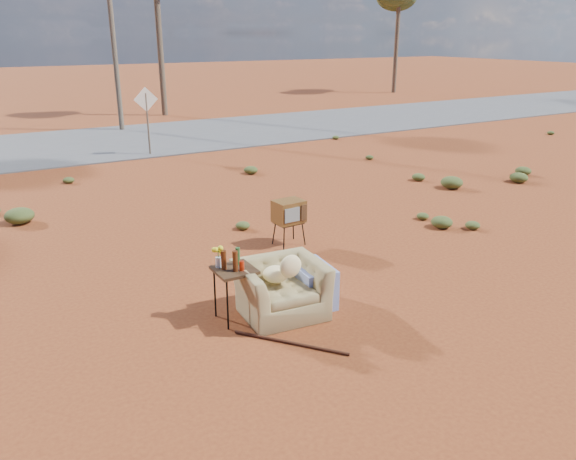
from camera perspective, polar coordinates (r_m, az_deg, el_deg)
ground at (r=8.09m, az=1.35°, el=-8.65°), size 140.00×140.00×0.00m
highway at (r=21.74m, az=-19.97°, el=8.21°), size 140.00×7.00×0.04m
armchair at (r=7.98m, az=-0.09°, el=-5.18°), size 1.46×0.90×1.03m
tv_unit at (r=10.46m, az=0.09°, el=1.83°), size 0.57×0.47×0.87m
side_table at (r=7.70m, az=-5.83°, el=-3.73°), size 0.53×0.53×1.07m
rusty_bar at (r=7.39m, az=0.25°, el=-11.38°), size 1.02×1.25×0.04m
road_sign at (r=18.97m, az=-14.17°, el=11.84°), size 0.78×0.06×2.19m
utility_pole_center at (r=24.27m, az=-17.47°, el=19.36°), size 1.40×0.20×8.00m
scrub_patch at (r=11.49m, az=-13.80°, el=0.21°), size 17.49×8.07×0.33m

